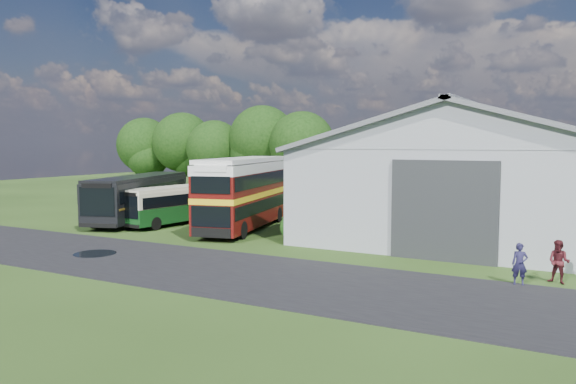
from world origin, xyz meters
The scene contains 17 objects.
ground centered at (0.00, 0.00, 0.00)m, with size 120.00×120.00×0.00m, color #223A12.
asphalt_road centered at (3.00, -3.00, 0.00)m, with size 60.00×8.00×0.02m, color black.
puddle centered at (-1.50, -3.00, 0.00)m, with size 2.20×2.20×0.01m, color black.
storage_shed centered at (15.00, 15.98, 4.17)m, with size 18.80×24.80×8.15m.
tree_far_left centered at (-23.00, 24.00, 5.56)m, with size 6.12×6.12×8.64m.
tree_left_a centered at (-18.00, 24.50, 5.87)m, with size 6.46×6.46×9.12m.
tree_left_b centered at (-13.00, 23.50, 5.25)m, with size 5.78×5.78×8.16m.
tree_mid centered at (-8.00, 24.80, 6.18)m, with size 6.80×6.80×9.60m.
tree_right_a centered at (-3.00, 23.80, 5.69)m, with size 6.26×6.26×8.83m.
shrub_front centered at (5.60, 6.00, 0.00)m, with size 1.70×1.70×1.70m, color #194714.
shrub_mid centered at (5.60, 8.00, 0.00)m, with size 1.60×1.60×1.60m, color #194714.
shrub_back centered at (5.60, 10.00, 0.00)m, with size 1.80×1.80×1.80m, color #194714.
bus_green_single centered at (-4.85, 8.25, 1.45)m, with size 3.29×10.06×2.72m.
bus_maroon_double centered at (0.74, 7.95, 2.41)m, with size 5.31×11.60×4.83m.
bus_dark_single centered at (-8.56, 7.80, 1.80)m, with size 6.47×12.54×3.38m.
visitor_a centered at (18.90, 0.75, 0.86)m, with size 0.63×0.41×1.72m, color #1D1A3B.
visitor_b centered at (20.30, 1.73, 0.91)m, with size 0.88×0.69×1.81m, color #48171C.
Camera 1 is at (21.40, -23.70, 5.84)m, focal length 35.00 mm.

